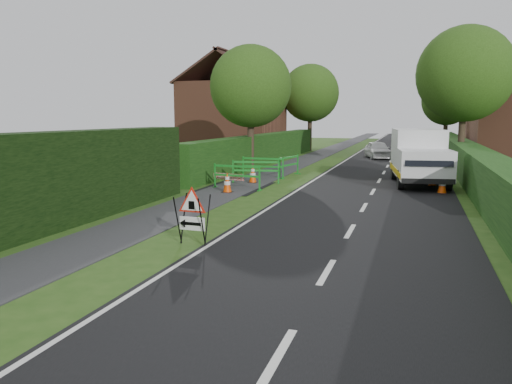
# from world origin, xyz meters

# --- Properties ---
(ground) EXTENTS (120.00, 120.00, 0.00)m
(ground) POSITION_xyz_m (0.00, 0.00, 0.00)
(ground) COLOR #284D16
(ground) RESTS_ON ground
(road_surface) EXTENTS (6.00, 90.00, 0.02)m
(road_surface) POSITION_xyz_m (2.50, 35.00, 0.00)
(road_surface) COLOR black
(road_surface) RESTS_ON ground
(footpath) EXTENTS (2.00, 90.00, 0.02)m
(footpath) POSITION_xyz_m (-3.00, 35.00, 0.01)
(footpath) COLOR #2D2D30
(footpath) RESTS_ON ground
(hedge_west_far) EXTENTS (1.00, 24.00, 1.80)m
(hedge_west_far) POSITION_xyz_m (-5.00, 22.00, 0.00)
(hedge_west_far) COLOR #14380F
(hedge_west_far) RESTS_ON ground
(hedge_east) EXTENTS (1.20, 50.00, 1.50)m
(hedge_east) POSITION_xyz_m (6.50, 16.00, 0.00)
(hedge_east) COLOR #14380F
(hedge_east) RESTS_ON ground
(house_west) EXTENTS (7.50, 7.40, 7.88)m
(house_west) POSITION_xyz_m (-10.00, 30.00, 2.90)
(house_west) COLOR brown
(house_west) RESTS_ON ground
(house_east_b) EXTENTS (7.50, 7.40, 7.88)m
(house_east_b) POSITION_xyz_m (12.00, 42.00, 2.90)
(house_east_b) COLOR brown
(house_east_b) RESTS_ON ground
(tree_nw) EXTENTS (4.40, 4.40, 6.70)m
(tree_nw) POSITION_xyz_m (-4.60, 18.00, 4.48)
(tree_nw) COLOR #2D2116
(tree_nw) RESTS_ON ground
(tree_ne) EXTENTS (5.20, 5.20, 7.79)m
(tree_ne) POSITION_xyz_m (6.40, 22.00, 5.17)
(tree_ne) COLOR #2D2116
(tree_ne) RESTS_ON ground
(tree_fw) EXTENTS (4.80, 4.80, 7.24)m
(tree_fw) POSITION_xyz_m (-4.60, 34.00, 4.83)
(tree_fw) COLOR #2D2116
(tree_fw) RESTS_ON ground
(tree_fe) EXTENTS (4.20, 4.20, 6.33)m
(tree_fe) POSITION_xyz_m (6.40, 38.00, 4.22)
(tree_fe) COLOR #2D2116
(tree_fe) RESTS_ON ground
(triangle_sign) EXTENTS (0.81, 0.81, 1.13)m
(triangle_sign) POSITION_xyz_m (-0.76, 2.06, 0.78)
(triangle_sign) COLOR black
(triangle_sign) RESTS_ON ground
(works_van) EXTENTS (2.62, 5.33, 2.34)m
(works_van) POSITION_xyz_m (4.16, 14.42, 1.24)
(works_van) COLOR silver
(works_van) RESTS_ON ground
(traffic_cone_0) EXTENTS (0.38, 0.38, 0.79)m
(traffic_cone_0) POSITION_xyz_m (5.02, 11.91, 0.39)
(traffic_cone_0) COLOR black
(traffic_cone_0) RESTS_ON ground
(traffic_cone_1) EXTENTS (0.38, 0.38, 0.79)m
(traffic_cone_1) POSITION_xyz_m (4.73, 13.90, 0.39)
(traffic_cone_1) COLOR black
(traffic_cone_1) RESTS_ON ground
(traffic_cone_2) EXTENTS (0.38, 0.38, 0.79)m
(traffic_cone_2) POSITION_xyz_m (5.31, 16.25, 0.39)
(traffic_cone_2) COLOR black
(traffic_cone_2) RESTS_ON ground
(traffic_cone_3) EXTENTS (0.38, 0.38, 0.79)m
(traffic_cone_3) POSITION_xyz_m (-2.80, 9.67, 0.39)
(traffic_cone_3) COLOR black
(traffic_cone_3) RESTS_ON ground
(traffic_cone_4) EXTENTS (0.38, 0.38, 0.79)m
(traffic_cone_4) POSITION_xyz_m (-2.75, 12.66, 0.39)
(traffic_cone_4) COLOR black
(traffic_cone_4) RESTS_ON ground
(ped_barrier_0) EXTENTS (2.09, 0.60, 1.00)m
(ped_barrier_0) POSITION_xyz_m (-2.77, 10.67, 0.63)
(ped_barrier_0) COLOR #188423
(ped_barrier_0) RESTS_ON ground
(ped_barrier_1) EXTENTS (2.09, 0.77, 1.00)m
(ped_barrier_1) POSITION_xyz_m (-2.63, 12.71, 0.63)
(ped_barrier_1) COLOR #188423
(ped_barrier_1) RESTS_ON ground
(ped_barrier_2) EXTENTS (2.08, 0.46, 1.00)m
(ped_barrier_2) POSITION_xyz_m (-2.85, 14.50, 0.63)
(ped_barrier_2) COLOR #188423
(ped_barrier_2) RESTS_ON ground
(ped_barrier_3) EXTENTS (0.77, 2.09, 1.00)m
(ped_barrier_3) POSITION_xyz_m (-1.85, 15.62, 0.63)
(ped_barrier_3) COLOR #188423
(ped_barrier_3) RESTS_ON ground
(redwhite_plank) EXTENTS (1.46, 0.43, 0.25)m
(redwhite_plank) POSITION_xyz_m (-3.26, 11.02, 0.00)
(redwhite_plank) COLOR red
(redwhite_plank) RESTS_ON ground
(hatchback_car) EXTENTS (2.34, 3.80, 1.21)m
(hatchback_car) POSITION_xyz_m (1.53, 27.59, 0.60)
(hatchback_car) COLOR white
(hatchback_car) RESTS_ON ground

